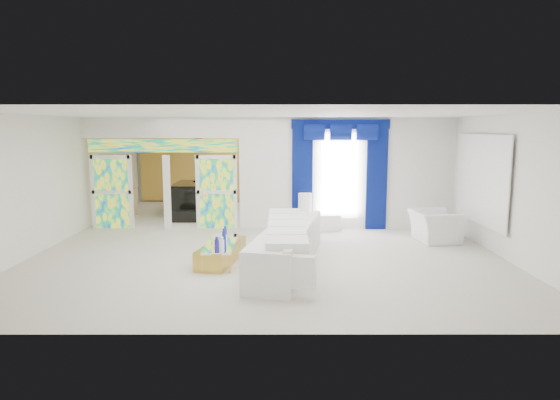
{
  "coord_description": "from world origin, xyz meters",
  "views": [
    {
      "loc": [
        0.29,
        -12.13,
        2.71
      ],
      "look_at": [
        0.3,
        -1.2,
        1.1
      ],
      "focal_mm": 31.23,
      "sensor_mm": 36.0,
      "label": 1
    }
  ],
  "objects_px": {
    "coffee_table": "(221,253)",
    "grand_piano": "(198,198)",
    "armchair": "(434,226)",
    "white_sofa": "(287,247)",
    "console_table": "(316,223)"
  },
  "relations": [
    {
      "from": "armchair",
      "to": "white_sofa",
      "type": "bearing_deg",
      "value": 114.64
    },
    {
      "from": "console_table",
      "to": "coffee_table",
      "type": "bearing_deg",
      "value": -124.92
    },
    {
      "from": "white_sofa",
      "to": "console_table",
      "type": "relative_size",
      "value": 3.1
    },
    {
      "from": "coffee_table",
      "to": "armchair",
      "type": "relative_size",
      "value": 1.51
    },
    {
      "from": "coffee_table",
      "to": "console_table",
      "type": "distance_m",
      "value": 3.79
    },
    {
      "from": "coffee_table",
      "to": "grand_piano",
      "type": "distance_m",
      "value": 6.15
    },
    {
      "from": "grand_piano",
      "to": "armchair",
      "type": "bearing_deg",
      "value": -33.64
    },
    {
      "from": "console_table",
      "to": "armchair",
      "type": "distance_m",
      "value": 3.05
    },
    {
      "from": "coffee_table",
      "to": "console_table",
      "type": "xyz_separation_m",
      "value": [
        2.17,
        3.11,
        0.02
      ]
    },
    {
      "from": "white_sofa",
      "to": "console_table",
      "type": "bearing_deg",
      "value": 87.97
    },
    {
      "from": "coffee_table",
      "to": "grand_piano",
      "type": "height_order",
      "value": "grand_piano"
    },
    {
      "from": "coffee_table",
      "to": "grand_piano",
      "type": "bearing_deg",
      "value": 103.76
    },
    {
      "from": "armchair",
      "to": "grand_piano",
      "type": "bearing_deg",
      "value": 51.0
    },
    {
      "from": "white_sofa",
      "to": "armchair",
      "type": "distance_m",
      "value": 4.18
    },
    {
      "from": "white_sofa",
      "to": "grand_piano",
      "type": "bearing_deg",
      "value": 125.66
    }
  ]
}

